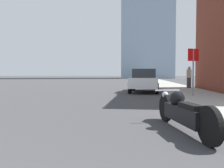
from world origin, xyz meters
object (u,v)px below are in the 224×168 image
at_px(stop_sign, 193,64).
at_px(parked_car_blue, 142,76).
at_px(parked_car_white, 144,80).
at_px(parked_car_red, 141,76).
at_px(parked_car_black, 144,77).
at_px(pedestrian, 189,77).
at_px(motorcycle, 182,111).
at_px(parked_car_silver, 141,77).

bearing_deg(stop_sign, parked_car_blue, 92.31).
height_order(parked_car_white, parked_car_blue, parked_car_blue).
height_order(parked_car_red, parked_car_blue, parked_car_blue).
relative_size(parked_car_black, pedestrian, 2.72).
bearing_deg(parked_car_blue, stop_sign, -82.87).
distance_m(parked_car_white, parked_car_black, 12.30).
relative_size(parked_car_white, pedestrian, 2.50).
bearing_deg(motorcycle, stop_sign, 60.79).
xyz_separation_m(motorcycle, parked_car_red, (-0.51, 44.49, 0.42)).
xyz_separation_m(motorcycle, pedestrian, (2.91, 12.82, 0.60)).
bearing_deg(parked_car_black, parked_car_blue, 86.96).
bearing_deg(parked_car_red, motorcycle, -94.13).
relative_size(motorcycle, parked_car_white, 0.62).
xyz_separation_m(parked_car_silver, parked_car_blue, (0.29, 23.62, 0.05)).
xyz_separation_m(parked_car_white, parked_car_silver, (-0.02, 22.74, 0.05)).
relative_size(motorcycle, stop_sign, 1.12).
bearing_deg(parked_car_silver, pedestrian, -76.73).
bearing_deg(parked_car_blue, parked_car_silver, -85.87).
height_order(motorcycle, parked_car_red, parked_car_red).
relative_size(parked_car_black, parked_car_red, 0.99).
relative_size(parked_car_black, stop_sign, 1.97).
relative_size(motorcycle, pedestrian, 1.55).
relative_size(parked_car_blue, pedestrian, 2.55).
bearing_deg(parked_car_red, stop_sign, -91.43).
height_order(parked_car_white, parked_car_red, parked_car_red).
bearing_deg(parked_car_white, pedestrian, 41.71).
distance_m(parked_car_blue, stop_sign, 50.08).
bearing_deg(parked_car_white, parked_car_silver, 93.91).
bearing_deg(parked_car_blue, parked_car_white, -85.51).
bearing_deg(parked_car_black, pedestrian, -74.00).
distance_m(parked_car_black, parked_car_blue, 34.06).
relative_size(parked_car_silver, parked_car_blue, 0.94).
height_order(parked_car_blue, pedestrian, pedestrian).
height_order(stop_sign, pedestrian, stop_sign).
relative_size(motorcycle, parked_car_black, 0.57).
relative_size(parked_car_white, parked_car_blue, 0.98).
height_order(parked_car_black, stop_sign, stop_sign).
distance_m(motorcycle, parked_car_red, 44.50).
bearing_deg(parked_car_white, parked_car_red, 93.78).
xyz_separation_m(motorcycle, parked_car_blue, (-0.29, 56.48, 0.48)).
xyz_separation_m(parked_car_silver, pedestrian, (3.49, -20.03, 0.16)).
relative_size(parked_car_white, parked_car_black, 0.92).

